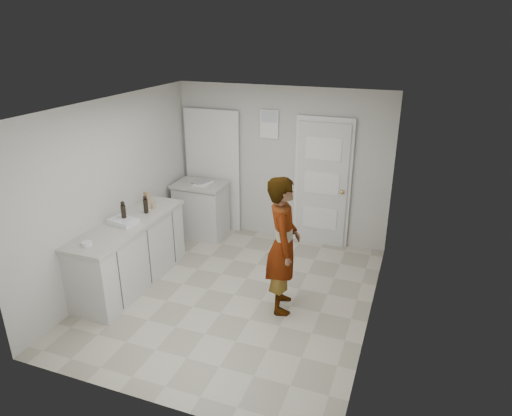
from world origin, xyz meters
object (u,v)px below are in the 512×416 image
at_px(egg_bowl, 87,244).
at_px(baking_dish, 123,221).
at_px(spice_jar, 153,206).
at_px(oil_cruet_a, 146,205).
at_px(oil_cruet_b, 124,212).
at_px(person, 283,245).
at_px(cake_mix_box, 147,198).

bearing_deg(egg_bowl, baking_dish, 88.64).
bearing_deg(spice_jar, egg_bowl, -94.55).
distance_m(spice_jar, baking_dish, 0.59).
bearing_deg(egg_bowl, oil_cruet_a, 85.12).
relative_size(oil_cruet_a, oil_cruet_b, 0.87).
height_order(spice_jar, egg_bowl, spice_jar).
height_order(person, egg_bowl, person).
bearing_deg(person, oil_cruet_a, 67.28).
height_order(person, spice_jar, person).
height_order(oil_cruet_a, oil_cruet_b, oil_cruet_b).
relative_size(person, oil_cruet_b, 5.94).
distance_m(oil_cruet_b, egg_bowl, 0.75).
relative_size(spice_jar, baking_dish, 0.22).
distance_m(cake_mix_box, oil_cruet_a, 0.38).
distance_m(oil_cruet_a, baking_dish, 0.44).
relative_size(baking_dish, egg_bowl, 3.25).
bearing_deg(oil_cruet_a, oil_cruet_b, -103.94).
relative_size(oil_cruet_b, egg_bowl, 2.44).
bearing_deg(oil_cruet_a, person, -5.57).
height_order(person, cake_mix_box, person).
xyz_separation_m(cake_mix_box, oil_cruet_a, (0.19, -0.32, 0.04)).
height_order(spice_jar, oil_cruet_a, oil_cruet_a).
bearing_deg(spice_jar, baking_dish, -98.27).
bearing_deg(cake_mix_box, oil_cruet_b, -59.38).
relative_size(spice_jar, oil_cruet_a, 0.34).
distance_m(spice_jar, oil_cruet_a, 0.18).
height_order(oil_cruet_a, egg_bowl, oil_cruet_a).
xyz_separation_m(spice_jar, egg_bowl, (-0.10, -1.28, -0.02)).
bearing_deg(person, oil_cruet_b, 77.49).
xyz_separation_m(cake_mix_box, spice_jar, (0.20, -0.16, -0.04)).
distance_m(spice_jar, egg_bowl, 1.28).
distance_m(person, cake_mix_box, 2.30).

